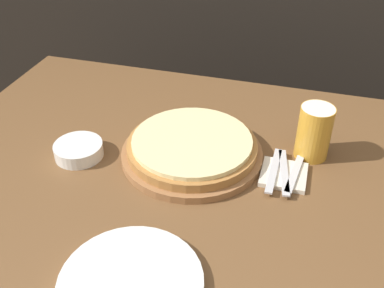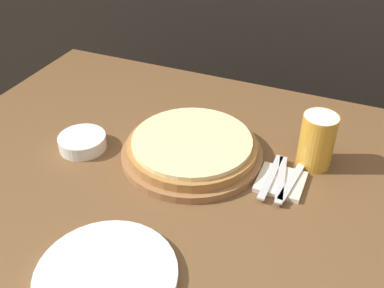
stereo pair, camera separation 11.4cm
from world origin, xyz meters
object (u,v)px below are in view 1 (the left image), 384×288
Objects in this scene: pizza_on_board at (192,148)px; beer_glass at (314,130)px; fork at (274,170)px; side_bowl at (79,150)px; spoon at (294,174)px; dinner_knife at (284,172)px; dinner_plate at (131,283)px.

beer_glass is (0.29, 0.09, 0.05)m from pizza_on_board.
beer_glass reaches higher than fork.
fork is at bearing -4.32° from pizza_on_board.
beer_glass is 0.81× the size of fork.
beer_glass is at bearing 17.41° from pizza_on_board.
side_bowl is 0.55m from spoon.
side_bowl is at bearing -173.42° from dinner_knife.
beer_glass reaches higher than spoon.
fork is at bearing 180.00° from spoon.
pizza_on_board reaches higher than side_bowl.
dinner_knife is (0.02, 0.00, 0.00)m from fork.
dinner_plate is at bearing -117.84° from fork.
side_bowl is 0.71× the size of fork.
beer_glass is 0.94× the size of spoon.
fork is (0.50, 0.06, -0.00)m from side_bowl.
beer_glass is 0.60m from side_bowl.
side_bowl reaches higher than dinner_knife.
dinner_knife is (0.24, 0.40, 0.01)m from dinner_plate.
fork is at bearing 180.00° from dinner_knife.
pizza_on_board is 0.24m from dinner_knife.
side_bowl is 0.50m from fork.
pizza_on_board is 2.07× the size of fork.
beer_glass reaches higher than pizza_on_board.
beer_glass is at bearing 16.27° from side_bowl.
dinner_plate is 1.82× the size of spoon.
dinner_knife is at bearing 0.00° from fork.
side_bowl is (-0.28, -0.08, -0.01)m from pizza_on_board.
pizza_on_board reaches higher than dinner_plate.
fork and spoon have the same top height.
side_bowl reaches higher than dinner_plate.
pizza_on_board is 0.21m from fork.
beer_glass reaches higher than dinner_knife.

